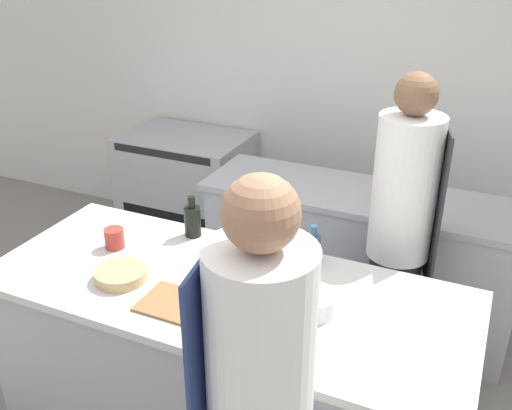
# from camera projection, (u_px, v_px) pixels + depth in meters

# --- Properties ---
(wall_back) EXTENTS (8.00, 0.06, 2.80)m
(wall_back) POSITION_uv_depth(u_px,v_px,m) (358.00, 79.00, 4.11)
(wall_back) COLOR silver
(wall_back) RESTS_ON ground_plane
(prep_counter) EXTENTS (2.22, 0.90, 0.92)m
(prep_counter) POSITION_uv_depth(u_px,v_px,m) (226.00, 365.00, 2.76)
(prep_counter) COLOR #A8AAAF
(prep_counter) RESTS_ON ground_plane
(pass_counter) EXTENTS (1.98, 0.61, 0.92)m
(pass_counter) POSITION_uv_depth(u_px,v_px,m) (357.00, 258.00, 3.67)
(pass_counter) COLOR #A8AAAF
(pass_counter) RESTS_ON ground_plane
(oven_range) EXTENTS (0.98, 0.68, 0.92)m
(oven_range) POSITION_uv_depth(u_px,v_px,m) (187.00, 189.00, 4.66)
(oven_range) COLOR #A8AAAF
(oven_range) RESTS_ON ground_plane
(chef_at_stove) EXTENTS (0.37, 0.36, 1.78)m
(chef_at_stove) POSITION_uv_depth(u_px,v_px,m) (399.00, 239.00, 2.99)
(chef_at_stove) COLOR black
(chef_at_stove) RESTS_ON ground_plane
(bottle_olive_oil) EXTENTS (0.09, 0.09, 0.22)m
(bottle_olive_oil) POSITION_uv_depth(u_px,v_px,m) (193.00, 220.00, 2.95)
(bottle_olive_oil) COLOR black
(bottle_olive_oil) RESTS_ON prep_counter
(bottle_vinegar) EXTENTS (0.09, 0.09, 0.19)m
(bottle_vinegar) POSITION_uv_depth(u_px,v_px,m) (240.00, 262.00, 2.60)
(bottle_vinegar) COLOR #19471E
(bottle_vinegar) RESTS_ON prep_counter
(bottle_wine) EXTENTS (0.07, 0.07, 0.20)m
(bottle_wine) POSITION_uv_depth(u_px,v_px,m) (313.00, 248.00, 2.72)
(bottle_wine) COLOR #2D5175
(bottle_wine) RESTS_ON prep_counter
(bowl_mixing_large) EXTENTS (0.24, 0.24, 0.05)m
(bowl_mixing_large) POSITION_uv_depth(u_px,v_px,m) (121.00, 274.00, 2.60)
(bowl_mixing_large) COLOR tan
(bowl_mixing_large) RESTS_ON prep_counter
(bowl_prep_small) EXTENTS (0.19, 0.19, 0.09)m
(bowl_prep_small) POSITION_uv_depth(u_px,v_px,m) (315.00, 303.00, 2.37)
(bowl_prep_small) COLOR white
(bowl_prep_small) RESTS_ON prep_counter
(cup) EXTENTS (0.10, 0.10, 0.10)m
(cup) POSITION_uv_depth(u_px,v_px,m) (114.00, 238.00, 2.85)
(cup) COLOR #B2382D
(cup) RESTS_ON prep_counter
(cutting_board) EXTENTS (0.38, 0.24, 0.01)m
(cutting_board) POSITION_uv_depth(u_px,v_px,m) (183.00, 306.00, 2.42)
(cutting_board) COLOR olive
(cutting_board) RESTS_ON prep_counter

